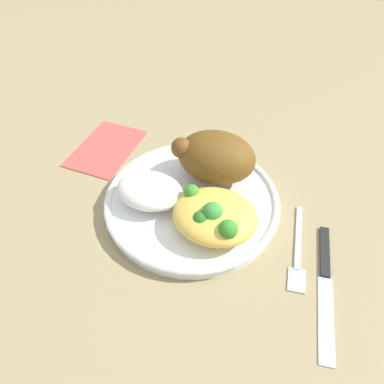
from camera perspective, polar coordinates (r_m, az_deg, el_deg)
ground_plane at (r=0.55m, az=-0.00°, el=-2.22°), size 2.00×2.00×0.00m
plate at (r=0.54m, az=-0.00°, el=-1.45°), size 0.25×0.25×0.02m
roasted_chicken at (r=0.55m, az=3.57°, el=5.46°), size 0.12×0.09×0.07m
rice_pile at (r=0.52m, az=-6.54°, el=0.23°), size 0.10×0.07×0.03m
mac_cheese_with_broccoli at (r=0.49m, az=3.42°, el=-3.63°), size 0.11×0.10×0.05m
fork at (r=0.52m, az=15.95°, el=-8.64°), size 0.03×0.14×0.01m
knife at (r=0.50m, az=19.80°, el=-11.99°), size 0.04×0.19×0.01m
napkin at (r=0.66m, az=-13.06°, el=6.64°), size 0.10×0.14×0.00m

